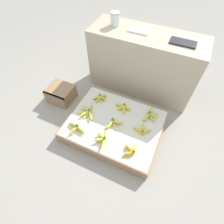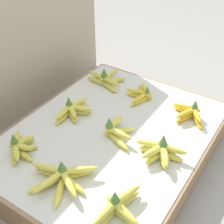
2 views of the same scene
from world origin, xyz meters
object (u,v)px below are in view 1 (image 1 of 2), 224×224
at_px(banana_bunch_front_midright, 131,151).
at_px(banana_bunch_front_midleft, 103,139).
at_px(banana_bunch_middle_midleft, 113,123).
at_px(banana_bunch_middle_left, 88,112).
at_px(banana_bunch_back_midleft, 123,107).
at_px(banana_bunch_back_midright, 150,115).
at_px(banana_bunch_back_left, 100,98).
at_px(glass_jar, 115,19).
at_px(banana_bunch_middle_midright, 142,130).
at_px(foam_tray_white, 140,30).
at_px(banana_bunch_front_left, 77,128).
at_px(wooden_crate, 61,94).

bearing_deg(banana_bunch_front_midright, banana_bunch_front_midleft, 179.85).
bearing_deg(banana_bunch_middle_midleft, banana_bunch_middle_left, 176.11).
xyz_separation_m(banana_bunch_front_midright, banana_bunch_middle_left, (-0.67, 0.26, -0.00)).
relative_size(banana_bunch_front_midleft, banana_bunch_middle_left, 0.84).
relative_size(banana_bunch_back_midleft, banana_bunch_back_midright, 0.96).
bearing_deg(banana_bunch_back_midleft, banana_bunch_front_midleft, -93.29).
height_order(banana_bunch_back_left, glass_jar, glass_jar).
height_order(banana_bunch_middle_midright, foam_tray_white, foam_tray_white).
distance_m(banana_bunch_front_left, banana_bunch_back_left, 0.52).
height_order(wooden_crate, banana_bunch_middle_left, banana_bunch_middle_left).
distance_m(banana_bunch_middle_left, banana_bunch_back_midright, 0.75).
height_order(banana_bunch_middle_midleft, banana_bunch_middle_midright, banana_bunch_middle_midleft).
relative_size(wooden_crate, banana_bunch_middle_midleft, 1.72).
bearing_deg(banana_bunch_middle_left, banana_bunch_front_midleft, -37.57).
bearing_deg(banana_bunch_back_midleft, wooden_crate, -175.09).
bearing_deg(banana_bunch_back_midright, banana_bunch_middle_left, -159.22).
distance_m(banana_bunch_back_left, foam_tray_white, 0.94).
bearing_deg(banana_bunch_back_left, banana_bunch_front_midleft, -59.87).
distance_m(wooden_crate, banana_bunch_back_midright, 1.24).
bearing_deg(banana_bunch_middle_midleft, banana_bunch_front_left, -146.59).
height_order(banana_bunch_front_midright, banana_bunch_middle_midleft, banana_bunch_middle_midleft).
bearing_deg(banana_bunch_front_left, banana_bunch_front_midleft, -0.34).
bearing_deg(banana_bunch_back_left, banana_bunch_back_midright, 0.19).
bearing_deg(banana_bunch_back_left, banana_bunch_middle_midright, -20.12).
bearing_deg(foam_tray_white, banana_bunch_front_midright, -71.13).
relative_size(wooden_crate, glass_jar, 2.15).
xyz_separation_m(banana_bunch_front_left, banana_bunch_back_midleft, (0.37, 0.50, -0.00)).
bearing_deg(banana_bunch_front_midright, banana_bunch_middle_midleft, 142.80).
xyz_separation_m(banana_bunch_front_midright, banana_bunch_back_midleft, (-0.30, 0.50, -0.00)).
height_order(banana_bunch_middle_left, glass_jar, glass_jar).
relative_size(banana_bunch_back_midleft, glass_jar, 1.54).
relative_size(banana_bunch_middle_left, banana_bunch_middle_midright, 1.23).
height_order(banana_bunch_front_midright, banana_bunch_back_midleft, banana_bunch_back_midleft).
height_order(banana_bunch_back_left, banana_bunch_back_midright, banana_bunch_back_midright).
bearing_deg(glass_jar, banana_bunch_middle_left, -87.51).
bearing_deg(wooden_crate, banana_bunch_front_midleft, -26.19).
height_order(banana_bunch_middle_left, banana_bunch_back_midright, banana_bunch_back_midright).
bearing_deg(banana_bunch_front_left, banana_bunch_back_midleft, 53.82).
bearing_deg(banana_bunch_middle_midleft, banana_bunch_front_midright, -37.20).
bearing_deg(banana_bunch_back_left, glass_jar, 96.65).
bearing_deg(banana_bunch_back_left, banana_bunch_middle_midleft, -41.96).
relative_size(banana_bunch_middle_midright, banana_bunch_back_midleft, 0.92).
distance_m(banana_bunch_front_midright, foam_tray_white, 1.38).
xyz_separation_m(banana_bunch_front_midleft, banana_bunch_back_midright, (0.37, 0.53, -0.00)).
relative_size(banana_bunch_back_midright, glass_jar, 1.60).
distance_m(wooden_crate, glass_jar, 1.18).
distance_m(banana_bunch_front_midleft, banana_bunch_back_midleft, 0.50).
relative_size(banana_bunch_front_midleft, banana_bunch_back_left, 1.23).
bearing_deg(banana_bunch_back_midright, banana_bunch_back_midleft, -175.96).
height_order(wooden_crate, banana_bunch_back_midleft, banana_bunch_back_midleft).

